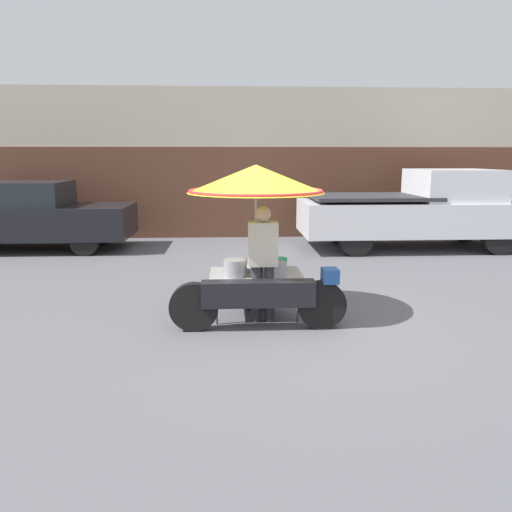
{
  "coord_description": "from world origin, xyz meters",
  "views": [
    {
      "loc": [
        -0.83,
        -6.15,
        2.15
      ],
      "look_at": [
        -0.48,
        0.4,
        0.84
      ],
      "focal_mm": 35.0,
      "sensor_mm": 36.0,
      "label": 1
    }
  ],
  "objects_px": {
    "vendor_person": "(263,258)",
    "parked_car": "(27,216)",
    "pickup_truck": "(421,210)",
    "vendor_motorcycle_cart": "(257,203)"
  },
  "relations": [
    {
      "from": "vendor_motorcycle_cart",
      "to": "parked_car",
      "type": "height_order",
      "value": "vendor_motorcycle_cart"
    },
    {
      "from": "vendor_person",
      "to": "parked_car",
      "type": "relative_size",
      "value": 0.33
    },
    {
      "from": "vendor_motorcycle_cart",
      "to": "pickup_truck",
      "type": "height_order",
      "value": "vendor_motorcycle_cart"
    },
    {
      "from": "parked_car",
      "to": "pickup_truck",
      "type": "distance_m",
      "value": 9.23
    },
    {
      "from": "vendor_person",
      "to": "pickup_truck",
      "type": "bearing_deg",
      "value": 51.59
    },
    {
      "from": "parked_car",
      "to": "pickup_truck",
      "type": "relative_size",
      "value": 0.87
    },
    {
      "from": "parked_car",
      "to": "pickup_truck",
      "type": "height_order",
      "value": "pickup_truck"
    },
    {
      "from": "vendor_motorcycle_cart",
      "to": "parked_car",
      "type": "distance_m",
      "value": 7.33
    },
    {
      "from": "vendor_person",
      "to": "pickup_truck",
      "type": "height_order",
      "value": "pickup_truck"
    },
    {
      "from": "vendor_person",
      "to": "parked_car",
      "type": "distance_m",
      "value": 7.49
    }
  ]
}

